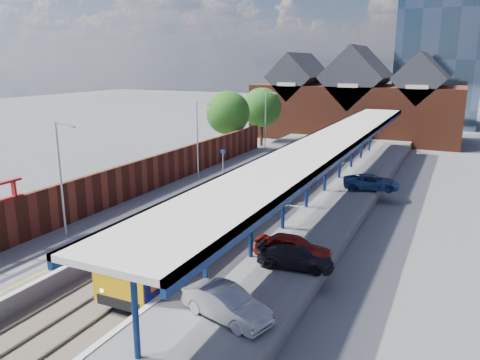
# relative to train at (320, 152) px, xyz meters

# --- Properties ---
(ground) EXTENTS (240.00, 240.00, 0.00)m
(ground) POSITION_rel_train_xyz_m (-1.49, -3.97, -2.12)
(ground) COLOR #5B5B5E
(ground) RESTS_ON ground
(ballast_bed) EXTENTS (6.00, 76.00, 0.06)m
(ballast_bed) POSITION_rel_train_xyz_m (-1.49, -13.97, -2.09)
(ballast_bed) COLOR #473D33
(ballast_bed) RESTS_ON ground
(rails) EXTENTS (4.51, 76.00, 0.14)m
(rails) POSITION_rel_train_xyz_m (-1.49, -13.97, -2.00)
(rails) COLOR slate
(rails) RESTS_ON ground
(left_platform) EXTENTS (5.00, 76.00, 1.00)m
(left_platform) POSITION_rel_train_xyz_m (-6.99, -13.97, -1.62)
(left_platform) COLOR #565659
(left_platform) RESTS_ON ground
(right_platform) EXTENTS (6.00, 76.00, 1.00)m
(right_platform) POSITION_rel_train_xyz_m (4.51, -13.97, -1.62)
(right_platform) COLOR #565659
(right_platform) RESTS_ON ground
(coping_left) EXTENTS (0.30, 76.00, 0.05)m
(coping_left) POSITION_rel_train_xyz_m (-4.64, -13.97, -1.10)
(coping_left) COLOR silver
(coping_left) RESTS_ON left_platform
(coping_right) EXTENTS (0.30, 76.00, 0.05)m
(coping_right) POSITION_rel_train_xyz_m (1.66, -13.97, -1.10)
(coping_right) COLOR silver
(coping_right) RESTS_ON right_platform
(yellow_line) EXTENTS (0.14, 76.00, 0.01)m
(yellow_line) POSITION_rel_train_xyz_m (-5.24, -13.97, -1.12)
(yellow_line) COLOR yellow
(yellow_line) RESTS_ON left_platform
(train) EXTENTS (3.00, 65.93, 3.45)m
(train) POSITION_rel_train_xyz_m (0.00, 0.00, 0.00)
(train) COLOR #0D0D5D
(train) RESTS_ON ground
(canopy) EXTENTS (4.50, 52.00, 4.48)m
(canopy) POSITION_rel_train_xyz_m (3.99, -12.03, 3.13)
(canopy) COLOR #0D2151
(canopy) RESTS_ON right_platform
(lamp_post_b) EXTENTS (1.48, 0.18, 7.00)m
(lamp_post_b) POSITION_rel_train_xyz_m (-7.86, -27.97, 2.87)
(lamp_post_b) COLOR #A5A8AA
(lamp_post_b) RESTS_ON left_platform
(lamp_post_c) EXTENTS (1.48, 0.18, 7.00)m
(lamp_post_c) POSITION_rel_train_xyz_m (-7.86, -11.97, 2.87)
(lamp_post_c) COLOR #A5A8AA
(lamp_post_c) RESTS_ON left_platform
(lamp_post_d) EXTENTS (1.48, 0.18, 7.00)m
(lamp_post_d) POSITION_rel_train_xyz_m (-7.86, 4.03, 2.87)
(lamp_post_d) COLOR #A5A8AA
(lamp_post_d) RESTS_ON left_platform
(platform_sign) EXTENTS (0.55, 0.08, 2.50)m
(platform_sign) POSITION_rel_train_xyz_m (-6.49, -9.97, 0.57)
(platform_sign) COLOR #A5A8AA
(platform_sign) RESTS_ON left_platform
(brick_wall) EXTENTS (0.35, 50.00, 3.86)m
(brick_wall) POSITION_rel_train_xyz_m (-9.59, -20.44, 0.33)
(brick_wall) COLOR #5F2A19
(brick_wall) RESTS_ON left_platform
(station_building) EXTENTS (30.00, 12.12, 13.78)m
(station_building) POSITION_rel_train_xyz_m (-1.49, 24.02, 3.33)
(station_building) COLOR #5F2A19
(station_building) RESTS_ON ground
(glass_tower) EXTENTS (14.20, 14.20, 40.30)m
(glass_tower) POSITION_rel_train_xyz_m (8.51, 46.03, 18.08)
(glass_tower) COLOR #415C70
(glass_tower) RESTS_ON ground
(tree_near) EXTENTS (5.20, 5.20, 8.10)m
(tree_near) POSITION_rel_train_xyz_m (-11.84, 1.93, 3.23)
(tree_near) COLOR #382314
(tree_near) RESTS_ON ground
(tree_far) EXTENTS (5.20, 5.20, 8.10)m
(tree_far) POSITION_rel_train_xyz_m (-10.84, 9.93, 3.23)
(tree_far) COLOR #382314
(tree_far) RESTS_ON ground
(parked_car_red) EXTENTS (4.17, 1.74, 1.41)m
(parked_car_red) POSITION_rel_train_xyz_m (5.72, -25.42, -0.42)
(parked_car_red) COLOR maroon
(parked_car_red) RESTS_ON right_platform
(parked_car_silver) EXTENTS (4.29, 2.47, 1.34)m
(parked_car_silver) POSITION_rel_train_xyz_m (5.19, -32.22, -0.45)
(parked_car_silver) COLOR #A5A6AA
(parked_car_silver) RESTS_ON right_platform
(parked_car_dark) EXTENTS (4.13, 2.04, 1.15)m
(parked_car_dark) POSITION_rel_train_xyz_m (6.15, -26.24, -0.54)
(parked_car_dark) COLOR black
(parked_car_dark) RESTS_ON right_platform
(parked_car_blue) EXTENTS (4.97, 3.19, 1.27)m
(parked_car_blue) POSITION_rel_train_xyz_m (6.92, -9.01, -0.48)
(parked_car_blue) COLOR navy
(parked_car_blue) RESTS_ON right_platform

